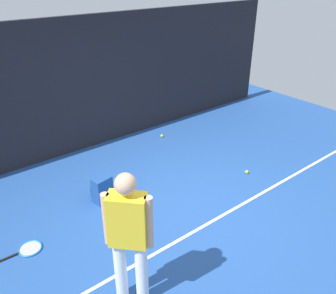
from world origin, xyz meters
name	(u,v)px	position (x,y,z in m)	size (l,w,h in m)	color
ground_plane	(184,213)	(0.00, 0.00, 0.00)	(12.00, 12.00, 0.00)	#234C93
back_fence	(87,85)	(0.00, 3.00, 1.32)	(10.00, 0.10, 2.65)	black
court_line	(202,227)	(0.00, -0.43, 0.00)	(9.00, 0.05, 0.00)	white
tennis_player	(129,234)	(-1.50, -0.83, 0.97)	(0.44, 0.44, 1.70)	white
tennis_racket	(28,249)	(-2.20, 0.70, 0.01)	(0.62, 0.33, 0.03)	black
backpack	(102,190)	(-0.84, 1.08, 0.21)	(0.33, 0.32, 0.44)	#1E478C
tennis_ball_near_player	(247,172)	(1.68, 0.15, 0.03)	(0.07, 0.07, 0.07)	#CCE033
tennis_ball_by_fence	(162,136)	(1.37, 2.36, 0.03)	(0.07, 0.07, 0.07)	#CCE033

